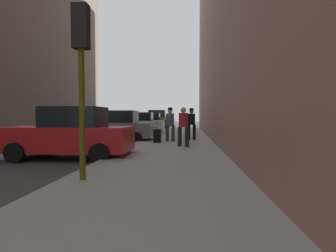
% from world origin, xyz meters
% --- Properties ---
extents(ground_plane, '(120.00, 120.00, 0.00)m').
position_xyz_m(ground_plane, '(0.00, 0.00, 0.00)').
color(ground_plane, '#38383A').
extents(sidewalk, '(4.00, 40.00, 0.15)m').
position_xyz_m(sidewalk, '(6.00, 0.00, 0.07)').
color(sidewalk, gray).
rests_on(sidewalk, ground_plane).
extents(parked_red_hatchback, '(4.21, 2.08, 1.79)m').
position_xyz_m(parked_red_hatchback, '(2.65, -1.88, 0.85)').
color(parked_red_hatchback, '#B2191E').
rests_on(parked_red_hatchback, ground_plane).
extents(parked_gray_coupe, '(4.24, 2.13, 1.79)m').
position_xyz_m(parked_gray_coupe, '(2.65, 4.03, 0.85)').
color(parked_gray_coupe, slate).
rests_on(parked_gray_coupe, ground_plane).
extents(parked_silver_sedan, '(4.21, 2.08, 1.79)m').
position_xyz_m(parked_silver_sedan, '(2.65, 10.79, 0.85)').
color(parked_silver_sedan, '#B7BABF').
rests_on(parked_silver_sedan, ground_plane).
extents(parked_dark_green_sedan, '(4.23, 2.12, 1.79)m').
position_xyz_m(parked_dark_green_sedan, '(2.65, 16.47, 0.85)').
color(parked_dark_green_sedan, '#193828').
rests_on(parked_dark_green_sedan, ground_plane).
extents(parked_bronze_suv, '(4.62, 2.10, 2.25)m').
position_xyz_m(parked_bronze_suv, '(2.65, 22.49, 1.03)').
color(parked_bronze_suv, brown).
rests_on(parked_bronze_suv, ground_plane).
extents(parked_blue_sedan, '(4.23, 2.12, 1.79)m').
position_xyz_m(parked_blue_sedan, '(2.65, 28.85, 0.85)').
color(parked_blue_sedan, navy).
rests_on(parked_blue_sedan, ground_plane).
extents(fire_hydrant, '(0.42, 0.22, 0.70)m').
position_xyz_m(fire_hydrant, '(4.45, 6.39, 0.50)').
color(fire_hydrant, red).
rests_on(fire_hydrant, sidewalk).
extents(traffic_light, '(0.32, 0.32, 3.60)m').
position_xyz_m(traffic_light, '(4.50, -5.36, 2.76)').
color(traffic_light, '#514C0F').
rests_on(traffic_light, sidewalk).
extents(pedestrian_with_beanie, '(0.53, 0.49, 1.78)m').
position_xyz_m(pedestrian_with_beanie, '(5.76, 3.12, 1.14)').
color(pedestrian_with_beanie, '#333338').
rests_on(pedestrian_with_beanie, sidewalk).
extents(pedestrian_in_red_jacket, '(0.52, 0.46, 1.71)m').
position_xyz_m(pedestrian_in_red_jacket, '(6.49, 0.77, 1.10)').
color(pedestrian_in_red_jacket, black).
rests_on(pedestrian_in_red_jacket, sidewalk).
extents(pedestrian_with_fedora, '(0.52, 0.46, 1.78)m').
position_xyz_m(pedestrian_with_fedora, '(6.89, 4.14, 1.14)').
color(pedestrian_with_fedora, black).
rests_on(pedestrian_with_fedora, sidewalk).
extents(rolling_suitcase, '(0.36, 0.56, 1.04)m').
position_xyz_m(rolling_suitcase, '(5.16, 2.47, 0.49)').
color(rolling_suitcase, black).
rests_on(rolling_suitcase, sidewalk).
extents(duffel_bag, '(0.32, 0.44, 0.28)m').
position_xyz_m(duffel_bag, '(6.68, 5.54, 0.29)').
color(duffel_bag, '#472D19').
rests_on(duffel_bag, sidewalk).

